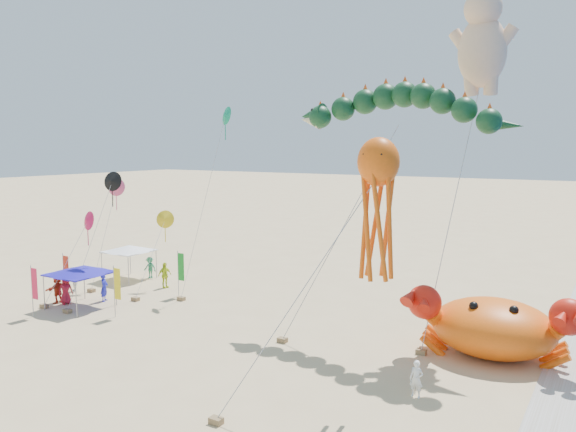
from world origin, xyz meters
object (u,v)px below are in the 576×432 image
object	(u,v)px
crab_inflatable	(493,326)
canopy_blue	(80,270)
cherub_kite	(482,39)
dragon_kite	(396,114)
canopy_white	(129,249)
octopus_kite	(377,199)

from	to	relation	value
crab_inflatable	canopy_blue	distance (m)	24.86
canopy_blue	cherub_kite	bearing A→B (deg)	20.25
dragon_kite	cherub_kite	xyz separation A→B (m)	(3.68, 2.71, 3.96)
cherub_kite	canopy_white	xyz separation A→B (m)	(-25.61, -1.27, -13.50)
octopus_kite	canopy_blue	bearing A→B (deg)	171.80
octopus_kite	canopy_white	world-z (taller)	octopus_kite
octopus_kite	canopy_blue	xyz separation A→B (m)	(-21.39, 3.08, -5.88)
cherub_kite	canopy_blue	size ratio (longest dim) A/B	5.08
canopy_blue	canopy_white	distance (m)	7.68
crab_inflatable	octopus_kite	bearing A→B (deg)	-110.45
crab_inflatable	canopy_blue	world-z (taller)	crab_inflatable
crab_inflatable	canopy_white	world-z (taller)	crab_inflatable
dragon_kite	octopus_kite	size ratio (longest dim) A/B	1.25
crab_inflatable	canopy_blue	xyz separation A→B (m)	(-24.36, -4.88, 0.88)
dragon_kite	canopy_blue	xyz separation A→B (m)	(-18.84, -5.59, -9.54)
cherub_kite	canopy_blue	distance (m)	27.54
crab_inflatable	dragon_kite	xyz separation A→B (m)	(-5.52, 0.72, 10.42)
cherub_kite	octopus_kite	world-z (taller)	cherub_kite
dragon_kite	canopy_white	distance (m)	23.96
cherub_kite	crab_inflatable	bearing A→B (deg)	-61.87
dragon_kite	cherub_kite	size ratio (longest dim) A/B	0.72
crab_inflatable	canopy_blue	bearing A→B (deg)	-168.68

